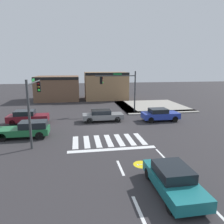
# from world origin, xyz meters

# --- Properties ---
(ground_plane) EXTENTS (120.00, 120.00, 0.00)m
(ground_plane) POSITION_xyz_m (0.00, 0.00, 0.00)
(ground_plane) COLOR #302D30
(crosswalk_near) EXTENTS (6.05, 3.02, 0.01)m
(crosswalk_near) POSITION_xyz_m (-0.00, -4.50, 0.00)
(crosswalk_near) COLOR silver
(crosswalk_near) RESTS_ON ground_plane
(lane_markings) EXTENTS (6.80, 20.25, 0.01)m
(lane_markings) POSITION_xyz_m (1.11, -12.02, 0.00)
(lane_markings) COLOR white
(lane_markings) RESTS_ON ground_plane
(bike_detector_marking) EXTENTS (1.11, 1.11, 0.01)m
(bike_detector_marking) POSITION_xyz_m (1.45, -9.30, 0.00)
(bike_detector_marking) COLOR yellow
(bike_detector_marking) RESTS_ON ground_plane
(curb_corner_northeast) EXTENTS (10.00, 10.60, 0.15)m
(curb_corner_northeast) POSITION_xyz_m (8.49, 9.42, 0.07)
(curb_corner_northeast) COLOR #9E998E
(curb_corner_northeast) RESTS_ON ground_plane
(storefront_row) EXTENTS (16.89, 6.92, 5.13)m
(storefront_row) POSITION_xyz_m (-1.78, 19.05, 2.40)
(storefront_row) COLOR brown
(storefront_row) RESTS_ON ground_plane
(traffic_signal_northeast) EXTENTS (5.42, 0.32, 5.58)m
(traffic_signal_northeast) POSITION_xyz_m (3.13, 6.04, 3.80)
(traffic_signal_northeast) COLOR #383A3D
(traffic_signal_northeast) RESTS_ON ground_plane
(traffic_signal_southwest) EXTENTS (0.32, 5.51, 5.26)m
(traffic_signal_southwest) POSITION_xyz_m (-6.08, -3.13, 3.69)
(traffic_signal_southwest) COLOR #383A3D
(traffic_signal_southwest) RESTS_ON ground_plane
(car_gray) EXTENTS (4.61, 1.70, 1.33)m
(car_gray) POSITION_xyz_m (0.25, 1.98, 0.69)
(car_gray) COLOR slate
(car_gray) RESTS_ON ground_plane
(car_maroon) EXTENTS (4.30, 1.75, 1.48)m
(car_maroon) POSITION_xyz_m (-8.01, 2.33, 0.75)
(car_maroon) COLOR maroon
(car_maroon) RESTS_ON ground_plane
(car_blue) EXTENTS (4.20, 1.83, 1.46)m
(car_blue) POSITION_xyz_m (6.85, 1.11, 0.75)
(car_blue) COLOR #23389E
(car_blue) RESTS_ON ground_plane
(car_teal) EXTENTS (1.79, 4.26, 1.34)m
(car_teal) POSITION_xyz_m (2.07, -12.41, 0.67)
(car_teal) COLOR #196B70
(car_teal) RESTS_ON ground_plane
(car_green) EXTENTS (4.44, 1.75, 1.45)m
(car_green) POSITION_xyz_m (-7.08, -2.50, 0.75)
(car_green) COLOR #1E6638
(car_green) RESTS_ON ground_plane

